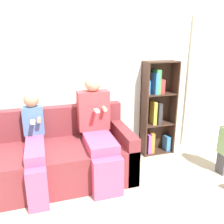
{
  "coord_description": "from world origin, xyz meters",
  "views": [
    {
      "loc": [
        -0.14,
        -2.23,
        1.73
      ],
      "look_at": [
        0.72,
        0.58,
        0.82
      ],
      "focal_mm": 38.0,
      "sensor_mm": 36.0,
      "label": 1
    }
  ],
  "objects_px": {
    "couch": "(51,159)",
    "adult_seated": "(98,128)",
    "child_seated": "(35,145)",
    "bookshelf": "(157,110)"
  },
  "relations": [
    {
      "from": "couch",
      "to": "adult_seated",
      "type": "xyz_separation_m",
      "value": [
        0.59,
        -0.08,
        0.38
      ]
    },
    {
      "from": "child_seated",
      "to": "bookshelf",
      "type": "bearing_deg",
      "value": 14.86
    },
    {
      "from": "adult_seated",
      "to": "child_seated",
      "type": "bearing_deg",
      "value": -176.17
    },
    {
      "from": "bookshelf",
      "to": "adult_seated",
      "type": "bearing_deg",
      "value": -157.59
    },
    {
      "from": "child_seated",
      "to": "adult_seated",
      "type": "bearing_deg",
      "value": 3.83
    },
    {
      "from": "couch",
      "to": "child_seated",
      "type": "distance_m",
      "value": 0.35
    },
    {
      "from": "adult_seated",
      "to": "couch",
      "type": "bearing_deg",
      "value": 171.91
    },
    {
      "from": "couch",
      "to": "adult_seated",
      "type": "bearing_deg",
      "value": -8.09
    },
    {
      "from": "bookshelf",
      "to": "couch",
      "type": "bearing_deg",
      "value": -168.13
    },
    {
      "from": "adult_seated",
      "to": "bookshelf",
      "type": "relative_size",
      "value": 0.91
    }
  ]
}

